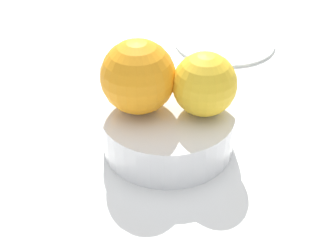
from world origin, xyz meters
TOP-DOWN VIEW (x-y plane):
  - ground_plane at (0.00, 0.00)cm, footprint 110.00×110.00cm
  - fruit_bowl at (0.00, 0.00)cm, footprint 13.45×13.45cm
  - orange_in_bowl_0 at (3.36, 1.04)cm, footprint 6.31×6.31cm
  - orange_in_bowl_1 at (-2.97, -0.35)cm, footprint 7.35×7.35cm
  - side_plate at (2.20, 25.00)cm, footprint 14.57×14.57cm

SIDE VIEW (x-z plane):
  - ground_plane at x=0.00cm, z-range -2.00..0.00cm
  - side_plate at x=2.20cm, z-range 0.00..0.80cm
  - fruit_bowl at x=0.00cm, z-range -0.11..4.10cm
  - orange_in_bowl_0 at x=3.36cm, z-range 4.21..10.52cm
  - orange_in_bowl_1 at x=-2.97cm, z-range 4.21..11.56cm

